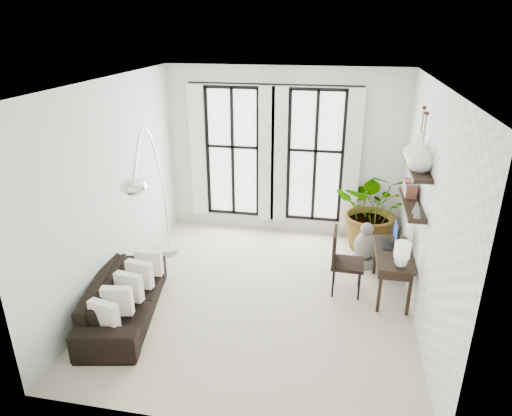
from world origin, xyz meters
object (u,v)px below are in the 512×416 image
(sofa, at_px, (124,298))
(desk, at_px, (394,256))
(desk_chair, at_px, (342,258))
(arc_lamp, at_px, (149,163))
(buddha, at_px, (365,247))
(plant, at_px, (374,209))

(sofa, distance_m, desk, 3.98)
(desk, xyz_separation_m, desk_chair, (-0.76, -0.02, -0.10))
(arc_lamp, bearing_deg, desk_chair, 4.89)
(sofa, height_order, desk, desk)
(desk, height_order, arc_lamp, arc_lamp)
(desk, relative_size, buddha, 1.53)
(plant, relative_size, buddha, 1.96)
(desk, bearing_deg, sofa, -161.18)
(desk, distance_m, buddha, 1.03)
(plant, xyz_separation_m, arc_lamp, (-3.42, -1.88, 1.22))
(desk_chair, relative_size, arc_lamp, 0.40)
(arc_lamp, relative_size, buddha, 3.26)
(sofa, xyz_separation_m, buddha, (3.39, 2.18, 0.03))
(desk_chair, bearing_deg, desk, 3.59)
(sofa, relative_size, arc_lamp, 0.81)
(buddha, bearing_deg, arc_lamp, -160.35)
(desk, bearing_deg, buddha, 111.41)
(plant, distance_m, arc_lamp, 4.09)
(sofa, relative_size, desk_chair, 2.03)
(desk, xyz_separation_m, arc_lamp, (-3.65, -0.27, 1.31))
(arc_lamp, bearing_deg, plant, 28.71)
(desk, bearing_deg, plant, 97.85)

